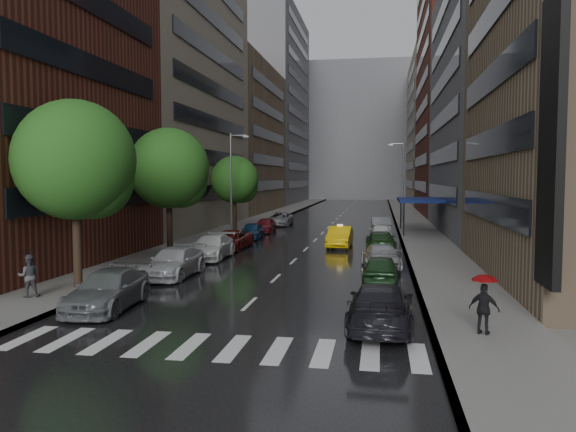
{
  "coord_description": "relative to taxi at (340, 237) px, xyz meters",
  "views": [
    {
      "loc": [
        5.33,
        -18.51,
        5.3
      ],
      "look_at": [
        0.0,
        13.91,
        3.0
      ],
      "focal_mm": 35.0,
      "sensor_mm": 36.0,
      "label": 1
    }
  ],
  "objects": [
    {
      "name": "ground",
      "position": [
        -2.38,
        -23.53,
        -0.79
      ],
      "size": [
        220.0,
        220.0,
        0.0
      ],
      "primitive_type": "plane",
      "color": "gray",
      "rests_on": "ground"
    },
    {
      "name": "road",
      "position": [
        -2.38,
        26.47,
        -0.78
      ],
      "size": [
        14.0,
        140.0,
        0.01
      ],
      "primitive_type": "cube",
      "color": "black",
      "rests_on": "ground"
    },
    {
      "name": "sidewalk_left",
      "position": [
        -11.38,
        26.47,
        -0.71
      ],
      "size": [
        4.0,
        140.0,
        0.15
      ],
      "primitive_type": "cube",
      "color": "gray",
      "rests_on": "ground"
    },
    {
      "name": "sidewalk_right",
      "position": [
        6.62,
        26.47,
        -0.71
      ],
      "size": [
        4.0,
        140.0,
        0.15
      ],
      "primitive_type": "cube",
      "color": "gray",
      "rests_on": "ground"
    },
    {
      "name": "crosswalk",
      "position": [
        -2.18,
        -25.53,
        -0.78
      ],
      "size": [
        13.15,
        2.8,
        0.01
      ],
      "color": "silver",
      "rests_on": "ground"
    },
    {
      "name": "buildings_left",
      "position": [
        -17.38,
        35.26,
        15.2
      ],
      "size": [
        8.0,
        108.0,
        38.0
      ],
      "color": "maroon",
      "rests_on": "ground"
    },
    {
      "name": "buildings_right",
      "position": [
        12.62,
        33.17,
        14.25
      ],
      "size": [
        8.05,
        109.1,
        36.0
      ],
      "color": "#937A5B",
      "rests_on": "ground"
    },
    {
      "name": "building_far",
      "position": [
        -2.38,
        94.47,
        15.21
      ],
      "size": [
        40.0,
        14.0,
        32.0
      ],
      "primitive_type": "cube",
      "color": "slate",
      "rests_on": "ground"
    },
    {
      "name": "tree_near",
      "position": [
        -10.98,
        -17.99,
        5.27
      ],
      "size": [
        5.56,
        5.56,
        8.86
      ],
      "color": "#382619",
      "rests_on": "ground"
    },
    {
      "name": "tree_mid",
      "position": [
        -10.98,
        -6.34,
        5.07
      ],
      "size": [
        5.37,
        5.37,
        8.56
      ],
      "color": "#382619",
      "rests_on": "ground"
    },
    {
      "name": "tree_far",
      "position": [
        -10.98,
        10.76,
        4.23
      ],
      "size": [
        4.61,
        4.61,
        7.34
      ],
      "color": "#382619",
      "rests_on": "ground"
    },
    {
      "name": "taxi",
      "position": [
        0.0,
        0.0,
        0.0
      ],
      "size": [
        1.82,
        4.83,
        1.58
      ],
      "primitive_type": "imported",
      "rotation": [
        0.0,
        0.0,
        -0.03
      ],
      "color": "#E2B40B",
      "rests_on": "ground"
    },
    {
      "name": "parked_cars_left",
      "position": [
        -7.78,
        -3.13,
        -0.05
      ],
      "size": [
        2.66,
        44.38,
        1.54
      ],
      "color": "slate",
      "rests_on": "ground"
    },
    {
      "name": "parked_cars_right",
      "position": [
        3.02,
        -6.63,
        -0.03
      ],
      "size": [
        2.52,
        38.55,
        1.6
      ],
      "color": "black",
      "rests_on": "ground"
    },
    {
      "name": "ped_black_umbrella",
      "position": [
        -11.86,
        -20.4,
        0.59
      ],
      "size": [
        1.12,
        1.05,
        2.09
      ],
      "color": "#434247",
      "rests_on": "sidewalk_left"
    },
    {
      "name": "ped_red_umbrella",
      "position": [
        6.35,
        -23.2,
        0.54
      ],
      "size": [
        1.06,
        0.82,
        2.01
      ],
      "color": "black",
      "rests_on": "sidewalk_right"
    },
    {
      "name": "street_lamp_left",
      "position": [
        -10.1,
        6.47,
        4.1
      ],
      "size": [
        1.74,
        0.22,
        9.0
      ],
      "color": "gray",
      "rests_on": "sidewalk_left"
    },
    {
      "name": "street_lamp_right",
      "position": [
        5.34,
        21.47,
        4.1
      ],
      "size": [
        1.74,
        0.22,
        9.0
      ],
      "color": "gray",
      "rests_on": "sidewalk_right"
    },
    {
      "name": "awning",
      "position": [
        6.6,
        11.47,
        2.35
      ],
      "size": [
        4.0,
        8.0,
        3.12
      ],
      "color": "navy",
      "rests_on": "sidewalk_right"
    }
  ]
}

